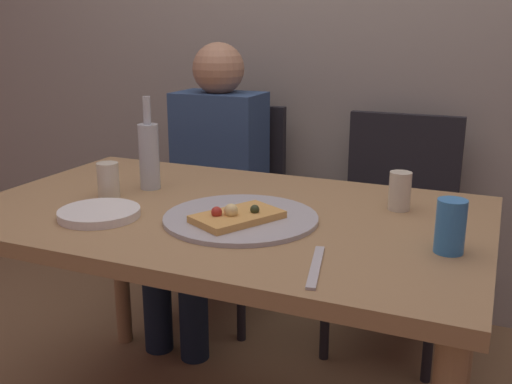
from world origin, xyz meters
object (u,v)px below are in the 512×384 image
object	(u,v)px
chair_left	(227,196)
guest_in_sweater	(210,176)
tumbler_near	(108,180)
tumbler_far	(400,191)
plate_stack	(99,213)
chair_right	(395,217)
pizza_slice_last	(237,216)
dining_table	(224,238)
table_knife	(316,266)
wine_bottle	(149,154)
pizza_tray	(241,218)
soda_can	(450,226)

from	to	relation	value
chair_left	guest_in_sweater	size ratio (longest dim) A/B	0.77
tumbler_near	tumbler_far	size ratio (longest dim) A/B	0.97
plate_stack	chair_right	world-z (taller)	chair_right
pizza_slice_last	dining_table	bearing A→B (deg)	130.14
table_knife	pizza_slice_last	bearing A→B (deg)	-136.78
guest_in_sweater	tumbler_far	bearing A→B (deg)	149.79
chair_right	pizza_slice_last	bearing A→B (deg)	75.42
pizza_slice_last	table_knife	world-z (taller)	pizza_slice_last
dining_table	chair_right	bearing A→B (deg)	68.32
wine_bottle	guest_in_sweater	bearing A→B (deg)	99.39
table_knife	chair_right	world-z (taller)	chair_right
plate_stack	dining_table	bearing A→B (deg)	35.15
pizza_tray	pizza_slice_last	size ratio (longest dim) A/B	1.58
tumbler_far	pizza_tray	bearing A→B (deg)	-144.70
pizza_slice_last	guest_in_sweater	xyz separation A→B (m)	(-0.49, 0.78, -0.13)
dining_table	guest_in_sweater	distance (m)	0.79
dining_table	plate_stack	xyz separation A→B (m)	(-0.27, -0.19, 0.10)
pizza_tray	chair_right	distance (m)	0.96
wine_bottle	chair_right	bearing A→B (deg)	48.88
chair_right	guest_in_sweater	distance (m)	0.75
pizza_tray	tumbler_far	size ratio (longest dim) A/B	3.80
pizza_slice_last	guest_in_sweater	size ratio (longest dim) A/B	0.22
pizza_slice_last	tumbler_far	world-z (taller)	tumbler_far
tumbler_near	plate_stack	distance (m)	0.19
soda_can	guest_in_sweater	world-z (taller)	guest_in_sweater
pizza_tray	table_knife	world-z (taller)	pizza_tray
dining_table	tumbler_near	size ratio (longest dim) A/B	13.64
soda_can	guest_in_sweater	xyz separation A→B (m)	(-1.00, 0.76, -0.17)
pizza_tray	chair_left	distance (m)	1.04
tumbler_far	chair_right	distance (m)	0.71
pizza_slice_last	wine_bottle	size ratio (longest dim) A/B	0.90
dining_table	guest_in_sweater	world-z (taller)	guest_in_sweater
pizza_tray	guest_in_sweater	size ratio (longest dim) A/B	0.34
tumbler_far	soda_can	world-z (taller)	soda_can
soda_can	pizza_tray	bearing A→B (deg)	177.92
pizza_slice_last	chair_left	size ratio (longest dim) A/B	0.28
pizza_tray	dining_table	bearing A→B (deg)	140.70
dining_table	pizza_tray	xyz separation A→B (m)	(0.08, -0.07, 0.09)
guest_in_sweater	plate_stack	bearing A→B (deg)	98.36
soda_can	guest_in_sweater	bearing A→B (deg)	142.61
tumbler_far	tumbler_near	bearing A→B (deg)	-165.20
dining_table	guest_in_sweater	bearing A→B (deg)	120.50
wine_bottle	chair_right	size ratio (longest dim) A/B	0.32
pizza_slice_last	plate_stack	xyz separation A→B (m)	(-0.36, -0.09, -0.01)
tumbler_far	chair_right	xyz separation A→B (m)	(-0.11, 0.64, -0.29)
chair_left	chair_right	distance (m)	0.73
chair_left	chair_right	size ratio (longest dim) A/B	1.00
chair_left	tumbler_near	bearing A→B (deg)	92.35
wine_bottle	plate_stack	xyz separation A→B (m)	(0.03, -0.29, -0.10)
pizza_tray	soda_can	size ratio (longest dim) A/B	3.30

